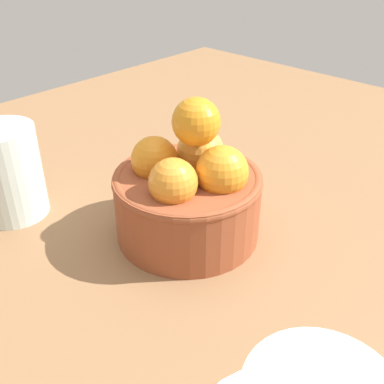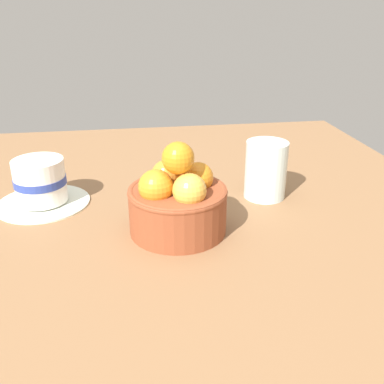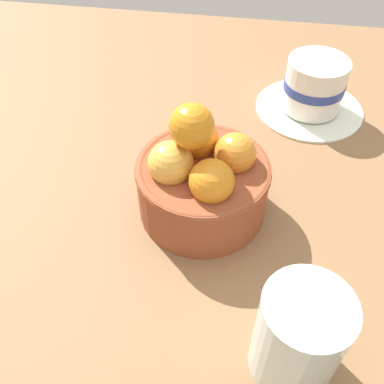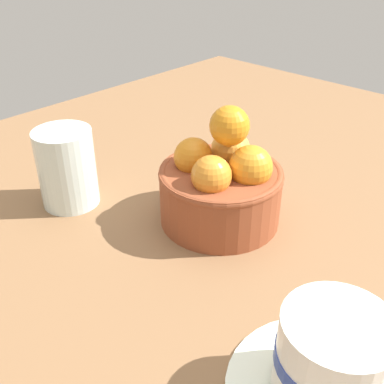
{
  "view_description": "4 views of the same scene",
  "coord_description": "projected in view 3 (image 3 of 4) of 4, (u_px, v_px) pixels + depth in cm",
  "views": [
    {
      "loc": [
        26.82,
        25.6,
        27.3
      ],
      "look_at": [
        -0.48,
        0.12,
        4.59
      ],
      "focal_mm": 43.24,
      "sensor_mm": 36.0,
      "label": 1
    },
    {
      "loc": [
        -54.67,
        6.34,
        30.41
      ],
      "look_at": [
        1.38,
        -2.24,
        5.31
      ],
      "focal_mm": 40.47,
      "sensor_mm": 36.0,
      "label": 2
    },
    {
      "loc": [
        3.9,
        -31.76,
        36.77
      ],
      "look_at": [
        -0.87,
        -1.71,
        4.34
      ],
      "focal_mm": 40.66,
      "sensor_mm": 36.0,
      "label": 3
    },
    {
      "loc": [
        34.65,
        28.2,
        30.64
      ],
      "look_at": [
        1.99,
        -2.55,
        3.53
      ],
      "focal_mm": 42.8,
      "sensor_mm": 36.0,
      "label": 4
    }
  ],
  "objects": [
    {
      "name": "terracotta_bowl",
      "position": [
        202.0,
        178.0,
        0.45
      ],
      "size": [
        14.0,
        14.0,
        13.66
      ],
      "color": "brown",
      "rests_on": "ground_plane"
    },
    {
      "name": "coffee_cup",
      "position": [
        313.0,
        89.0,
        0.59
      ],
      "size": [
        14.89,
        14.89,
        7.6
      ],
      "color": "white",
      "rests_on": "ground_plane"
    },
    {
      "name": "water_glass",
      "position": [
        299.0,
        336.0,
        0.33
      ],
      "size": [
        6.91,
        6.91,
        9.56
      ],
      "primitive_type": "cylinder",
      "color": "silver",
      "rests_on": "ground_plane"
    },
    {
      "name": "ground_plane",
      "position": [
        202.0,
        219.0,
        0.5
      ],
      "size": [
        112.39,
        95.45,
        3.84
      ],
      "primitive_type": "cube",
      "color": "brown"
    }
  ]
}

